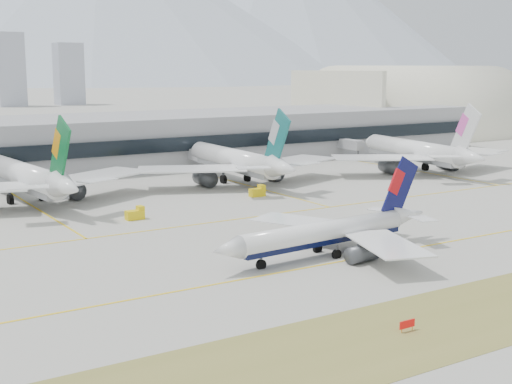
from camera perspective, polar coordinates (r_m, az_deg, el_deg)
ground at (r=113.50m, az=4.74°, el=-5.08°), size 3000.00×3000.00×0.00m
taxiing_airliner at (r=113.47m, az=5.99°, el=-3.25°), size 43.93×38.08×14.75m
widebody_eva at (r=163.24m, az=-17.87°, el=1.06°), size 57.69×56.62×20.62m
widebody_cathay at (r=182.78m, az=-1.53°, el=2.43°), size 57.25×55.99×20.42m
widebody_china_air at (r=208.00m, az=12.81°, el=3.12°), size 57.22×56.57×20.64m
terminal at (r=214.02m, az=-13.99°, el=3.80°), size 280.00×43.10×15.00m
hangar at (r=314.67m, az=12.64°, el=4.39°), size 91.00×60.00×60.00m
hold_sign_left at (r=83.19m, az=12.00°, el=-10.31°), size 2.20×0.15×1.35m
gse_c at (r=164.06m, az=0.14°, el=0.02°), size 3.55×2.00×2.60m
gse_b at (r=141.21m, az=-9.62°, el=-1.76°), size 3.55×2.00×2.60m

